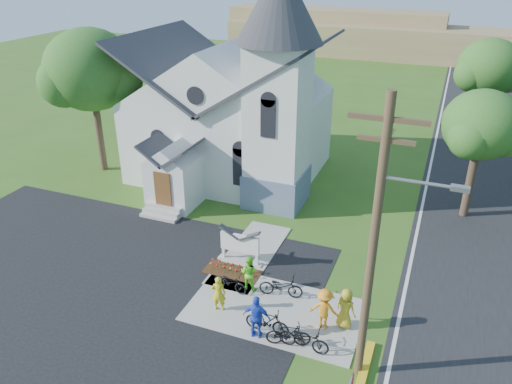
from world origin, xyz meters
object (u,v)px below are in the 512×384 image
at_px(cyclist_1, 249,273).
at_px(bike_4, 304,339).
at_px(cyclist_0, 219,293).
at_px(church_sign, 240,244).
at_px(cyclist_4, 346,308).
at_px(bike_1, 267,321).
at_px(cyclist_3, 324,309).
at_px(utility_pole, 376,240).
at_px(bike_2, 281,286).
at_px(bike_3, 288,334).
at_px(bike_0, 230,282).
at_px(cyclist_2, 257,317).

distance_m(cyclist_1, bike_4, 4.23).
height_order(cyclist_0, bike_4, cyclist_0).
relative_size(church_sign, cyclist_1, 1.39).
bearing_deg(church_sign, cyclist_4, -25.10).
bearing_deg(bike_1, bike_4, -101.34).
height_order(cyclist_3, cyclist_4, cyclist_3).
height_order(utility_pole, bike_2, utility_pole).
relative_size(cyclist_0, bike_3, 0.95).
bearing_deg(bike_4, bike_0, 61.36).
height_order(church_sign, cyclist_2, cyclist_2).
relative_size(utility_pole, cyclist_2, 5.46).
bearing_deg(cyclist_1, bike_4, 143.24).
relative_size(cyclist_4, bike_4, 0.90).
bearing_deg(bike_4, cyclist_0, 77.47).
bearing_deg(cyclist_0, cyclist_2, 139.12).
distance_m(cyclist_0, cyclist_1, 1.87).
bearing_deg(cyclist_2, bike_1, -136.15).
relative_size(cyclist_2, bike_3, 1.09).
relative_size(church_sign, bike_0, 1.36).
relative_size(utility_pole, bike_3, 5.96).
bearing_deg(cyclist_0, bike_0, -102.01).
bearing_deg(cyclist_4, utility_pole, 137.36).
relative_size(bike_2, cyclist_4, 1.09).
bearing_deg(utility_pole, cyclist_1, 151.10).
xyz_separation_m(cyclist_1, bike_2, (1.46, -0.02, -0.30)).
xyz_separation_m(cyclist_0, bike_2, (2.06, 1.75, -0.31)).
relative_size(bike_1, cyclist_2, 0.97).
relative_size(utility_pole, bike_1, 5.63).
xyz_separation_m(bike_2, bike_4, (1.81, -2.66, 0.01)).
xyz_separation_m(utility_pole, cyclist_1, (-5.40, 2.98, -4.56)).
height_order(utility_pole, bike_4, utility_pole).
relative_size(church_sign, cyclist_3, 1.26).
xyz_separation_m(bike_0, bike_2, (2.16, 0.43, 0.06)).
height_order(bike_0, bike_1, bike_1).
bearing_deg(bike_1, cyclist_4, -60.19).
relative_size(bike_1, cyclist_3, 1.02).
xyz_separation_m(cyclist_1, cyclist_3, (3.63, -1.24, 0.08)).
xyz_separation_m(bike_0, cyclist_4, (5.07, -0.42, 0.43)).
distance_m(utility_pole, bike_3, 5.58).
xyz_separation_m(cyclist_0, bike_3, (3.26, -0.91, -0.29)).
height_order(church_sign, bike_1, church_sign).
distance_m(bike_0, bike_2, 2.20).
height_order(bike_3, cyclist_4, cyclist_4).
height_order(church_sign, utility_pole, utility_pole).
bearing_deg(bike_1, bike_3, -108.54).
distance_m(bike_1, bike_4, 1.59).
bearing_deg(bike_3, bike_4, -105.85).
bearing_deg(cyclist_2, cyclist_3, -151.75).
bearing_deg(cyclist_4, bike_1, 50.20).
distance_m(bike_3, cyclist_4, 2.51).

